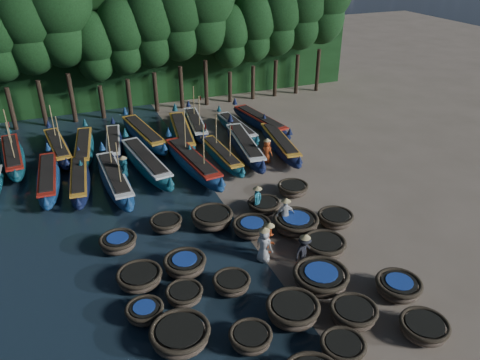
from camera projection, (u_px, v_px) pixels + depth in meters
name	position (u px, v px, depth m)	size (l,w,h in m)	color
ground	(242.00, 229.00, 24.92)	(120.00, 120.00, 0.00)	#806F5D
foliage_wall	(143.00, 46.00, 41.79)	(40.00, 3.00, 10.00)	black
coracle_3	(343.00, 348.00, 17.32)	(1.74, 1.74, 0.69)	brown
coracle_4	(424.00, 328.00, 18.22)	(1.95, 1.95, 0.66)	brown
coracle_5	(180.00, 335.00, 17.80)	(2.36, 2.36, 0.78)	brown
coracle_6	(251.00, 338.00, 17.75)	(2.04, 2.04, 0.67)	brown
coracle_7	(293.00, 310.00, 18.91)	(2.23, 2.23, 0.84)	brown
coracle_8	(353.00, 313.00, 18.85)	(2.35, 2.35, 0.74)	brown
coracle_9	(398.00, 287.00, 20.22)	(2.10, 2.10, 0.76)	brown
coracle_10	(145.00, 312.00, 18.99)	(1.71, 1.71, 0.64)	brown
coracle_11	(184.00, 294.00, 19.91)	(1.69, 1.69, 0.63)	brown
coracle_12	(232.00, 283.00, 20.50)	(1.90, 1.90, 0.68)	brown
coracle_13	(321.00, 278.00, 20.67)	(2.91, 2.91, 0.83)	brown
coracle_14	(324.00, 246.00, 22.75)	(2.45, 2.45, 0.84)	brown
coracle_15	(140.00, 277.00, 20.83)	(2.06, 2.06, 0.70)	brown
coracle_16	(185.00, 264.00, 21.55)	(2.30, 2.30, 0.79)	brown
coracle_17	(252.00, 227.00, 24.33)	(2.26, 2.26, 0.72)	brown
coracle_18	(296.00, 223.00, 24.58)	(2.73, 2.73, 0.83)	brown
coracle_19	(335.00, 218.00, 25.16)	(2.28, 2.28, 0.66)	brown
coracle_20	(118.00, 243.00, 23.11)	(2.05, 2.05, 0.74)	brown
coracle_21	(166.00, 223.00, 24.70)	(2.01, 2.01, 0.68)	brown
coracle_22	(212.00, 218.00, 25.00)	(2.33, 2.33, 0.84)	brown
coracle_23	(264.00, 206.00, 26.33)	(1.90, 1.90, 0.67)	brown
coracle_24	(293.00, 189.00, 28.05)	(1.86, 1.86, 0.68)	brown
long_boat_1	(48.00, 178.00, 28.92)	(1.80, 7.99, 1.41)	navy
long_boat_2	(79.00, 180.00, 28.80)	(1.96, 7.39, 1.31)	#0F173A
long_boat_3	(115.00, 179.00, 28.77)	(1.85, 8.53, 3.63)	navy
long_boat_4	(146.00, 162.00, 30.76)	(2.75, 8.91, 1.58)	#0D474D
long_boat_5	(192.00, 162.00, 30.76)	(2.59, 8.97, 3.84)	navy
long_boat_6	(221.00, 155.00, 32.01)	(1.61, 7.32, 3.11)	#0D474D
long_boat_7	(245.00, 146.00, 33.11)	(2.58, 8.78, 1.56)	#0F173A
long_boat_8	(280.00, 143.00, 33.62)	(2.53, 8.20, 1.46)	#0F173A
long_boat_9	(13.00, 156.00, 31.71)	(2.10, 8.26, 3.52)	#0D474D
long_boat_10	(58.00, 147.00, 33.05)	(2.19, 7.77, 3.32)	#0F173A
long_boat_11	(84.00, 148.00, 33.01)	(2.37, 7.75, 1.38)	#0D474D
long_boat_12	(114.00, 143.00, 33.76)	(2.31, 7.28, 1.29)	#0F173A
long_boat_13	(144.00, 134.00, 35.12)	(2.78, 8.53, 1.52)	navy
long_boat_14	(182.00, 133.00, 35.23)	(2.82, 8.87, 1.58)	#0D474D
long_boat_15	(196.00, 125.00, 36.99)	(2.39, 7.71, 3.30)	#0F173A
long_boat_16	(237.00, 128.00, 36.42)	(1.70, 7.35, 1.30)	#0D474D
long_boat_17	(260.00, 121.00, 37.48)	(2.72, 8.28, 1.47)	#0F173A
fisherman_0	(264.00, 244.00, 22.09)	(0.97, 1.06, 2.01)	silver
fisherman_1	(257.00, 199.00, 25.89)	(0.72, 0.64, 1.85)	#1B6172
fisherman_2	(269.00, 239.00, 22.52)	(1.08, 1.07, 1.96)	#CB491B
fisherman_3	(304.00, 251.00, 21.78)	(1.22, 0.90, 1.88)	black
fisherman_4	(285.00, 213.00, 24.60)	(1.05, 0.54, 1.93)	silver
fisherman_5	(124.00, 170.00, 29.08)	(0.68, 1.70, 1.98)	#1B6172
fisherman_6	(267.00, 150.00, 31.71)	(0.88, 0.98, 1.88)	#CB491B
tree_3	(26.00, 24.00, 34.50)	(4.92, 4.92, 11.60)	black
tree_4	(57.00, 13.00, 34.94)	(5.34, 5.34, 12.58)	black
tree_5	(94.00, 47.00, 36.97)	(3.68, 3.68, 8.68)	black
tree_6	(122.00, 36.00, 37.42)	(4.09, 4.09, 9.65)	black
tree_7	(150.00, 25.00, 37.87)	(4.51, 4.51, 10.63)	black
tree_8	(177.00, 15.00, 38.31)	(4.92, 4.92, 11.60)	black
tree_9	(203.00, 5.00, 38.76)	(5.34, 5.34, 12.58)	black
tree_10	(229.00, 36.00, 40.79)	(3.68, 3.68, 8.68)	black
tree_11	(254.00, 26.00, 41.24)	(4.09, 4.09, 9.65)	black
tree_12	(277.00, 17.00, 41.68)	(4.51, 4.51, 10.63)	black
tree_13	(301.00, 7.00, 42.13)	(4.92, 4.92, 11.60)	black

